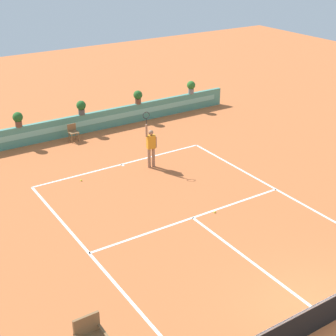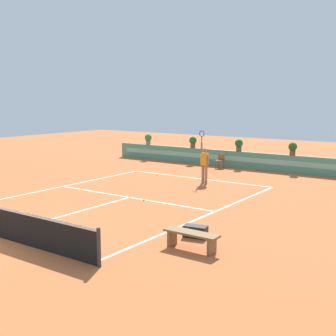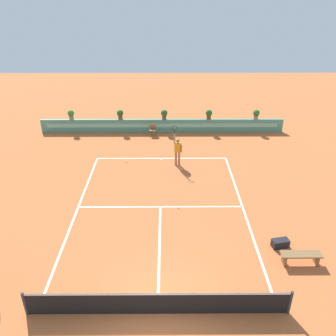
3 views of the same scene
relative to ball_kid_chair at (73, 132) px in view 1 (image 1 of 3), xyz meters
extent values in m
plane|color=#BC6033|center=(0.68, -9.66, -0.48)|extent=(60.00, 60.00, 0.00)
cube|color=white|center=(0.68, -3.77, -0.47)|extent=(8.22, 0.10, 0.01)
cube|color=white|center=(0.68, -9.26, -0.47)|extent=(8.22, 0.10, 0.01)
cube|color=white|center=(0.68, -12.46, -0.47)|extent=(0.10, 6.40, 0.01)
cube|color=white|center=(-3.43, -9.71, -0.47)|extent=(0.10, 11.89, 0.01)
cube|color=white|center=(4.79, -9.71, -0.47)|extent=(0.10, 11.89, 0.01)
cube|color=white|center=(0.68, -3.87, -0.47)|extent=(0.10, 0.20, 0.01)
cube|color=black|center=(0.68, -15.66, 0.00)|extent=(8.82, 0.02, 0.95)
cube|color=white|center=(0.68, -15.66, 0.44)|extent=(8.82, 0.03, 0.06)
cube|color=#4C8E7A|center=(0.68, 0.73, 0.02)|extent=(18.00, 0.20, 1.00)
cube|color=#7ABCA8|center=(0.68, 0.63, 0.07)|extent=(17.10, 0.01, 0.28)
cube|color=brown|center=(-5.62, -14.19, 1.42)|extent=(0.60, 0.06, 0.48)
cube|color=brown|center=(-5.35, -14.46, 1.30)|extent=(0.06, 0.60, 0.04)
cylinder|color=brown|center=(-0.18, -0.24, -0.25)|extent=(0.05, 0.05, 0.45)
cylinder|color=brown|center=(0.18, -0.24, -0.25)|extent=(0.05, 0.05, 0.45)
cylinder|color=brown|center=(-0.18, 0.11, -0.25)|extent=(0.05, 0.05, 0.45)
cylinder|color=brown|center=(0.18, 0.11, -0.25)|extent=(0.05, 0.05, 0.45)
cube|color=brown|center=(0.00, -0.07, -0.01)|extent=(0.44, 0.44, 0.04)
cube|color=brown|center=(0.00, 0.13, 0.19)|extent=(0.44, 0.04, 0.36)
cylinder|color=#9E7051|center=(1.76, -4.73, -0.03)|extent=(0.14, 0.14, 0.90)
cylinder|color=#9E7051|center=(1.57, -4.70, -0.03)|extent=(0.14, 0.14, 0.90)
cube|color=orange|center=(1.67, -4.72, 0.72)|extent=(0.39, 0.28, 0.60)
sphere|color=#9E7051|center=(1.67, -4.72, 1.15)|extent=(0.22, 0.22, 0.22)
cylinder|color=#9E7051|center=(1.47, -4.68, 1.27)|extent=(0.09, 0.09, 0.55)
cylinder|color=black|center=(1.47, -4.68, 1.69)|extent=(0.04, 0.04, 0.24)
torus|color=#262626|center=(1.47, -4.68, 1.95)|extent=(0.31, 0.08, 0.31)
cylinder|color=#9E7051|center=(1.88, -4.75, 0.67)|extent=(0.09, 0.09, 0.50)
sphere|color=#CCE033|center=(-1.51, -4.32, -0.44)|extent=(0.07, 0.07, 0.07)
sphere|color=#CCE033|center=(1.57, -9.41, -0.44)|extent=(0.07, 0.07, 0.07)
cylinder|color=#514C47|center=(0.84, 0.73, 0.66)|extent=(0.32, 0.32, 0.28)
sphere|color=#235B23|center=(0.84, 0.73, 1.01)|extent=(0.48, 0.48, 0.48)
cylinder|color=brown|center=(-2.40, 0.73, 0.66)|extent=(0.32, 0.32, 0.28)
sphere|color=#235B23|center=(-2.40, 0.73, 1.01)|extent=(0.48, 0.48, 0.48)
cylinder|color=brown|center=(4.13, 0.73, 0.66)|extent=(0.32, 0.32, 0.28)
sphere|color=#235B23|center=(4.13, 0.73, 1.01)|extent=(0.48, 0.48, 0.48)
cylinder|color=gray|center=(7.61, 0.73, 0.66)|extent=(0.32, 0.32, 0.28)
sphere|color=#2D6B28|center=(7.61, 0.73, 1.01)|extent=(0.48, 0.48, 0.48)
camera|label=1|loc=(-8.61, -22.02, 8.97)|focal=53.86mm
camera|label=2|loc=(12.43, -23.16, 3.62)|focal=47.11mm
camera|label=3|loc=(0.98, -23.84, 9.43)|focal=37.45mm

